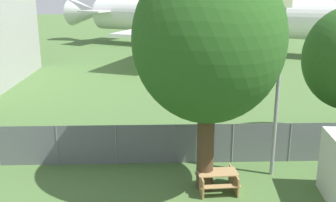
% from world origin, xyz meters
% --- Properties ---
extents(perimeter_fence, '(56.07, 0.07, 1.80)m').
position_xyz_m(perimeter_fence, '(-0.00, 9.89, 0.90)').
color(perimeter_fence, slate).
rests_on(perimeter_fence, ground).
extents(airplane, '(41.23, 33.63, 12.90)m').
position_xyz_m(airplane, '(6.50, 43.76, 4.07)').
color(airplane, white).
rests_on(airplane, ground).
extents(picnic_bench_open_grass, '(1.59, 1.49, 0.76)m').
position_xyz_m(picnic_bench_open_grass, '(1.49, 7.40, 0.47)').
color(picnic_bench_open_grass, tan).
rests_on(picnic_bench_open_grass, ground).
extents(tree_left_of_cabin, '(5.38, 5.38, 8.67)m').
position_xyz_m(tree_left_of_cabin, '(1.04, 7.61, 5.68)').
color(tree_left_of_cabin, '#4C3823').
rests_on(tree_left_of_cabin, ground).
extents(light_mast, '(0.44, 0.44, 7.11)m').
position_xyz_m(light_mast, '(3.96, 8.65, 4.40)').
color(light_mast, '#99999E').
rests_on(light_mast, ground).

